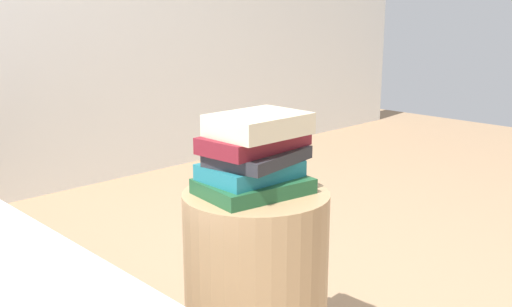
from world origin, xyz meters
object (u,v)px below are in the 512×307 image
(book_forest, at_px, (254,186))
(book_maroon, at_px, (255,141))
(book_charcoal, at_px, (258,156))
(book_cream, at_px, (258,125))
(side_table, at_px, (256,288))
(book_teal, at_px, (250,170))

(book_forest, bearing_deg, book_maroon, 52.24)
(book_charcoal, height_order, book_cream, book_cream)
(book_forest, relative_size, book_maroon, 0.94)
(book_charcoal, bearing_deg, book_maroon, 87.04)
(side_table, height_order, book_cream, book_cream)
(book_teal, bearing_deg, book_charcoal, -29.73)
(side_table, height_order, book_charcoal, book_charcoal)
(side_table, xyz_separation_m, book_maroon, (0.01, 0.01, 0.39))
(book_charcoal, distance_m, book_maroon, 0.04)
(side_table, relative_size, book_charcoal, 2.19)
(book_forest, xyz_separation_m, book_charcoal, (0.02, 0.01, 0.08))
(book_charcoal, relative_size, book_maroon, 0.87)
(book_forest, xyz_separation_m, book_cream, (0.01, -0.01, 0.16))
(side_table, bearing_deg, book_teal, 126.02)
(side_table, bearing_deg, book_charcoal, 13.95)
(book_maroon, xyz_separation_m, book_cream, (-0.01, -0.02, 0.05))
(book_forest, height_order, book_cream, book_cream)
(book_teal, bearing_deg, side_table, -51.97)
(side_table, relative_size, book_forest, 2.02)
(book_maroon, bearing_deg, book_teal, 175.32)
(book_maroon, bearing_deg, book_charcoal, -87.49)
(book_forest, distance_m, book_teal, 0.04)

